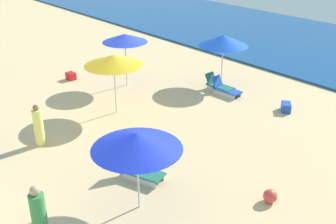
% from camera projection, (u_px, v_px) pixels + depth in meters
% --- Properties ---
extents(ocean, '(60.00, 11.93, 0.12)m').
position_uv_depth(ocean, '(336.00, 50.00, 24.68)').
color(ocean, '#174A8A').
rests_on(ocean, ground_plane).
extents(umbrella_1, '(2.38, 2.38, 2.30)m').
position_uv_depth(umbrella_1, '(137.00, 141.00, 10.54)').
color(umbrella_1, silver).
rests_on(umbrella_1, ground_plane).
extents(lounge_chair_1_0, '(1.49, 1.00, 0.76)m').
position_uv_depth(lounge_chair_1_0, '(140.00, 171.00, 12.56)').
color(lounge_chair_1_0, silver).
rests_on(lounge_chair_1_0, ground_plane).
extents(umbrella_3, '(2.29, 2.29, 2.37)m').
position_uv_depth(umbrella_3, '(223.00, 40.00, 18.96)').
color(umbrella_3, silver).
rests_on(umbrella_3, ground_plane).
extents(lounge_chair_3_0, '(1.40, 0.66, 0.73)m').
position_uv_depth(lounge_chair_3_0, '(225.00, 89.00, 18.60)').
color(lounge_chair_3_0, silver).
rests_on(lounge_chair_3_0, ground_plane).
extents(lounge_chair_3_1, '(1.42, 0.61, 0.74)m').
position_uv_depth(lounge_chair_3_1, '(219.00, 86.00, 18.96)').
color(lounge_chair_3_1, silver).
rests_on(lounge_chair_3_1, ground_plane).
extents(umbrella_5, '(2.07, 2.07, 2.47)m').
position_uv_depth(umbrella_5, '(125.00, 38.00, 18.75)').
color(umbrella_5, silver).
rests_on(umbrella_5, ground_plane).
extents(umbrella_8, '(2.32, 2.32, 2.43)m').
position_uv_depth(umbrella_8, '(114.00, 60.00, 16.02)').
color(umbrella_8, silver).
rests_on(umbrella_8, ground_plane).
extents(beachgoer_1, '(0.46, 0.46, 1.52)m').
position_uv_depth(beachgoer_1, '(39.00, 126.00, 14.27)').
color(beachgoer_1, '#F7F474').
rests_on(beachgoer_1, ground_plane).
extents(beachgoer_2, '(0.52, 0.52, 1.67)m').
position_uv_depth(beachgoer_2, '(39.00, 217.00, 9.85)').
color(beachgoer_2, '#3C9252').
rests_on(beachgoer_2, ground_plane).
extents(cooler_box_0, '(0.48, 0.38, 0.35)m').
position_uv_depth(cooler_box_0, '(71.00, 76.00, 20.33)').
color(cooler_box_0, red).
rests_on(cooler_box_0, ground_plane).
extents(cooler_box_1, '(0.64, 0.67, 0.35)m').
position_uv_depth(cooler_box_1, '(286.00, 107.00, 17.00)').
color(cooler_box_1, blue).
rests_on(cooler_box_1, ground_plane).
extents(beach_ball_2, '(0.40, 0.40, 0.40)m').
position_uv_depth(beach_ball_2, '(270.00, 196.00, 11.53)').
color(beach_ball_2, '#E54640').
rests_on(beach_ball_2, ground_plane).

